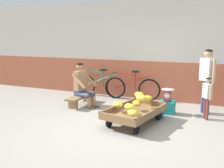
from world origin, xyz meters
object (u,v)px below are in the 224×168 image
at_px(low_bench, 81,98).
at_px(weighing_scale, 168,95).
at_px(customer_child, 207,94).
at_px(bicycle_far_left, 132,88).
at_px(vendor_seated, 83,85).
at_px(shopping_bag, 159,113).
at_px(bicycle_near_left, 100,85).
at_px(banana_cart, 135,112).
at_px(plastic_crate, 167,107).
at_px(customer_adult, 207,74).

relative_size(low_bench, weighing_scale, 3.68).
bearing_deg(customer_child, bicycle_far_left, 153.29).
bearing_deg(bicycle_far_left, weighing_scale, -38.05).
distance_m(vendor_seated, shopping_bag, 2.16).
relative_size(bicycle_near_left, customer_child, 1.76).
height_order(weighing_scale, bicycle_near_left, bicycle_near_left).
height_order(banana_cart, low_bench, banana_cart).
distance_m(vendor_seated, plastic_crate, 2.24).
xyz_separation_m(plastic_crate, bicycle_far_left, (-1.22, 0.96, 0.20)).
bearing_deg(bicycle_near_left, vendor_seated, -88.29).
xyz_separation_m(banana_cart, shopping_bag, (0.39, 0.58, -0.12)).
bearing_deg(weighing_scale, low_bench, -175.82).
height_order(plastic_crate, customer_child, customer_child).
distance_m(plastic_crate, shopping_bag, 0.41).
xyz_separation_m(low_bench, plastic_crate, (2.28, 0.17, -0.05)).
height_order(banana_cart, weighing_scale, weighing_scale).
bearing_deg(customer_adult, vendor_seated, -169.63).
relative_size(bicycle_far_left, shopping_bag, 6.91).
bearing_deg(customer_child, shopping_bag, -162.84).
xyz_separation_m(vendor_seated, shopping_bag, (2.11, -0.21, -0.45)).
bearing_deg(vendor_seated, bicycle_far_left, 49.67).
bearing_deg(plastic_crate, bicycle_far_left, 141.98).
relative_size(weighing_scale, shopping_bag, 1.25).
distance_m(bicycle_far_left, customer_adult, 2.22).
distance_m(bicycle_far_left, customer_child, 2.36).
xyz_separation_m(banana_cart, vendor_seated, (-1.72, 0.79, 0.33)).
height_order(plastic_crate, shopping_bag, plastic_crate).
bearing_deg(bicycle_far_left, shopping_bag, -50.14).
bearing_deg(bicycle_near_left, customer_adult, -10.76).
distance_m(banana_cart, customer_child, 1.65).
relative_size(weighing_scale, bicycle_far_left, 0.18).
relative_size(weighing_scale, bicycle_near_left, 0.18).
relative_size(low_bench, customer_child, 1.17).
height_order(low_bench, weighing_scale, weighing_scale).
xyz_separation_m(low_bench, bicycle_near_left, (0.05, 1.11, 0.15)).
distance_m(low_bench, shopping_bag, 2.21).
bearing_deg(weighing_scale, vendor_seated, -175.03).
bearing_deg(low_bench, customer_child, 1.20).
height_order(banana_cart, bicycle_near_left, bicycle_near_left).
bearing_deg(bicycle_far_left, customer_adult, -16.12).
xyz_separation_m(vendor_seated, plastic_crate, (2.20, 0.19, -0.42)).
bearing_deg(low_bench, bicycle_near_left, 87.40).
xyz_separation_m(weighing_scale, bicycle_near_left, (-2.23, 0.95, -0.10)).
distance_m(banana_cart, customer_adult, 2.01).
distance_m(plastic_crate, bicycle_far_left, 1.57).
height_order(plastic_crate, weighing_scale, weighing_scale).
bearing_deg(bicycle_near_left, low_bench, -92.60).
relative_size(plastic_crate, customer_adult, 0.24).
bearing_deg(customer_adult, shopping_bag, -140.38).
bearing_deg(customer_adult, customer_child, -84.18).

